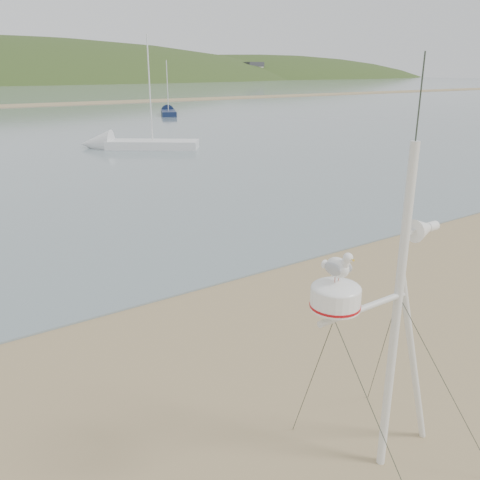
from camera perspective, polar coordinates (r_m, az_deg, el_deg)
ground at (r=7.30m, az=-9.19°, el=-21.88°), size 560.00×560.00×0.00m
mast_rig at (r=6.46m, az=16.40°, el=-15.42°), size 2.17×2.32×4.90m
sailboat_blue_far at (r=58.01m, az=-8.10°, el=14.07°), size 3.87×6.13×6.07m
sailboat_white_near at (r=32.99m, az=-13.19°, el=10.44°), size 6.91×5.90×7.29m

